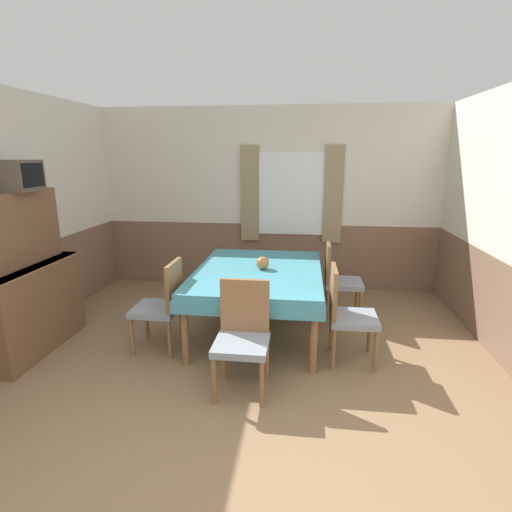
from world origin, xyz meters
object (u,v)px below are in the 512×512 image
Objects in this scene: chair_right_near at (346,312)px; sideboard at (25,286)px; chair_head_near at (243,333)px; tv at (20,176)px; chair_right_far at (338,278)px; vase at (263,263)px; dining_table at (258,278)px; chair_left_near at (163,303)px.

sideboard is (-3.15, -0.16, 0.18)m from chair_right_near.
chair_head_near is 2.54× the size of tv.
chair_right_near is 3.16m from sideboard.
chair_head_near is 1.00× the size of chair_right_near.
chair_right_far reaches higher than vase.
chair_right_near is (0.90, 0.59, 0.00)m from chair_head_near.
dining_table is 1.06m from chair_right_far.
chair_right_near is 2.54× the size of tv.
sideboard is (-1.35, -0.16, 0.18)m from chair_left_near.
chair_right_near is at bearing 2.91° from sideboard.
tv is (-2.21, 0.53, 1.25)m from chair_head_near.
vase is at bearing 17.27° from sideboard.
chair_left_near is at bearing 6.77° from sideboard.
dining_table is 1.06m from chair_right_near.
tv is (-1.31, -0.06, 1.25)m from chair_left_near.
chair_right_far is 1.00× the size of chair_head_near.
chair_right_far is 6.56× the size of vase.
tv is at bearing -164.93° from dining_table.
chair_left_near is 2.54× the size of tv.
chair_right_near is 1.80m from chair_left_near.
dining_table is at bearing 17.26° from sideboard.
vase is at bearing 15.13° from tv.
chair_right_near reaches higher than vase.
dining_table is 5.02× the size of tv.
vase reaches higher than dining_table.
chair_left_near is at bearing 2.48° from tv.
chair_right_far is (0.90, 0.54, -0.13)m from dining_table.
sideboard is (-2.25, -0.70, 0.05)m from dining_table.
chair_right_far is at bearing -59.12° from chair_left_near.
chair_head_near is 0.58× the size of sideboard.
vase is (2.30, 0.71, 0.12)m from sideboard.
sideboard is at bearing -87.09° from chair_right_near.
chair_left_near is at bearing -90.00° from chair_right_near.
tv reaches higher than chair_right_near.
sideboard reaches higher than chair_head_near.
tv is at bearing -13.50° from chair_head_near.
chair_head_near reaches higher than dining_table.
tv is (-3.12, -0.06, 1.25)m from chair_right_near.
chair_right_near is 6.56× the size of vase.
dining_table is 2.55m from tv.
dining_table is 2.36m from sideboard.
tv is (0.04, 0.10, 1.07)m from sideboard.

